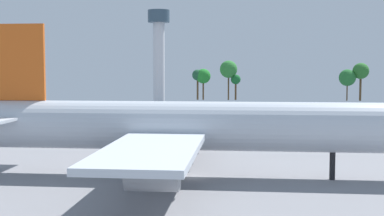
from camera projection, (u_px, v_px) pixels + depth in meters
name	position (u px, v px, depth m)	size (l,w,h in m)	color
ground_plane	(192.00, 177.00, 65.00)	(240.70, 240.70, 0.00)	gray
cargo_airplane	(190.00, 127.00, 64.52)	(60.18, 50.80, 19.46)	silver
control_tower	(159.00, 46.00, 201.35)	(8.57, 8.57, 36.45)	silver
tree_line_backdrop	(276.00, 74.00, 218.01)	(74.60, 7.50, 17.00)	#51381E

